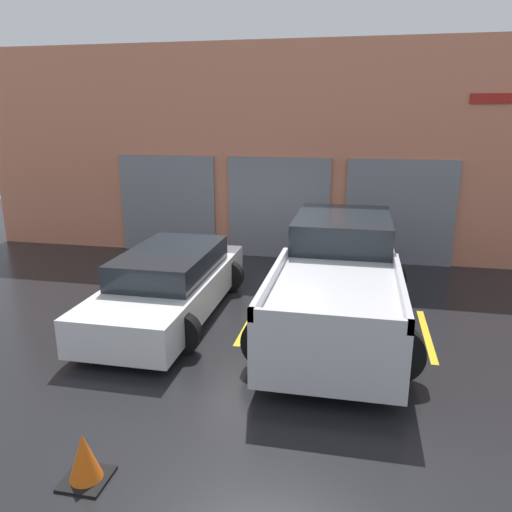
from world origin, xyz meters
name	(u,v)px	position (x,y,z in m)	size (l,w,h in m)	color
ground_plane	(264,295)	(0.00, 0.00, 0.00)	(28.00, 28.00, 0.00)	black
shophouse_building	(288,155)	(-0.01, 3.29, 2.67)	(16.93, 0.68, 5.42)	#D17A5B
pickup_truck	(338,278)	(1.56, -1.10, 0.84)	(2.64, 5.48, 1.75)	silver
sedan_white	(170,284)	(-1.56, -1.35, 0.59)	(2.15, 4.73, 1.24)	white
parking_stripe_far_left	(96,307)	(-3.12, -1.38, 0.00)	(0.12, 2.20, 0.01)	gold
parking_stripe_left	(251,320)	(0.00, -1.38, 0.00)	(0.12, 2.20, 0.01)	gold
parking_stripe_centre	(427,335)	(3.12, -1.38, 0.00)	(0.12, 2.20, 0.01)	gold
traffic_cone	(85,459)	(-0.78, -5.81, 0.25)	(0.47, 0.47, 0.55)	black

